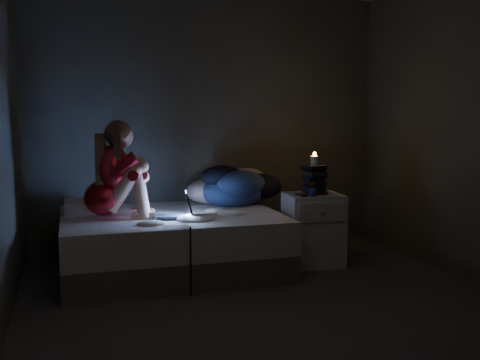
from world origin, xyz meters
name	(u,v)px	position (x,y,z in m)	size (l,w,h in m)	color
floor	(274,306)	(0.00, 0.00, -0.01)	(3.60, 3.80, 0.02)	#3B3633
wall_back	(209,122)	(0.00, 1.91, 1.30)	(3.60, 0.02, 2.60)	#3B3C39
wall_front	(454,134)	(0.00, -1.91, 1.30)	(3.60, 0.02, 2.60)	#3B3C39
bed	(172,242)	(-0.55, 1.10, 0.26)	(1.86, 1.40, 0.51)	#B8B3A7
pillow	(88,206)	(-1.24, 1.38, 0.57)	(0.41, 0.29, 0.12)	white
woman	(103,170)	(-1.12, 1.03, 0.92)	(0.51, 0.33, 0.82)	#8E0004
laptop	(172,204)	(-0.58, 0.88, 0.63)	(0.34, 0.24, 0.24)	black
clothes_pile	(232,184)	(0.10, 1.43, 0.71)	(0.66, 0.53, 0.40)	#121841
nightstand	(313,229)	(0.73, 0.94, 0.33)	(0.49, 0.44, 0.66)	silver
book_stack	(314,179)	(0.74, 0.95, 0.79)	(0.19, 0.25, 0.28)	black
candle	(315,159)	(0.74, 0.95, 0.97)	(0.07, 0.07, 0.08)	beige
phone	(303,195)	(0.59, 0.86, 0.66)	(0.07, 0.14, 0.01)	black
blue_orb	(315,192)	(0.68, 0.79, 0.70)	(0.08, 0.08, 0.08)	navy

